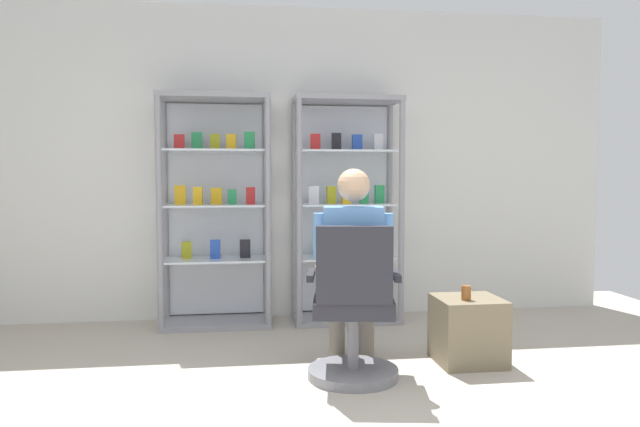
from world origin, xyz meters
The scene contains 7 objects.
back_wall centered at (0.00, 3.00, 1.35)m, with size 6.00×0.10×2.70m, color silver.
display_cabinet_left centered at (-0.55, 2.76, 0.97)m, with size 0.90×0.45×1.90m.
display_cabinet_right centered at (0.55, 2.76, 0.97)m, with size 0.90×0.45×1.90m.
office_chair centered at (0.32, 1.21, 0.39)m, with size 0.60×0.56×0.96m.
seated_shopkeeper centered at (0.35, 1.37, 0.71)m, with size 0.53×0.60×1.29m.
storage_crate centered at (1.14, 1.45, 0.22)m, with size 0.42×0.41×0.44m, color #72664C.
tea_glass centered at (1.10, 1.39, 0.49)m, with size 0.06×0.06×0.09m, color brown.
Camera 1 is at (-0.37, -2.31, 1.26)m, focal length 33.72 mm.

